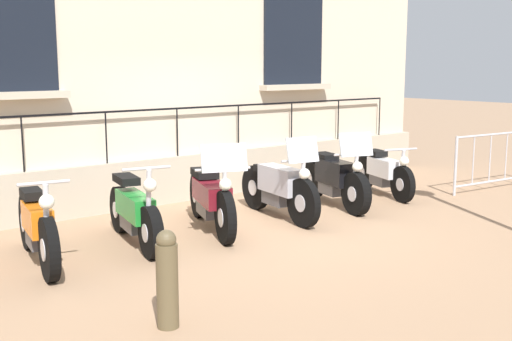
{
  "coord_description": "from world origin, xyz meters",
  "views": [
    {
      "loc": [
        6.85,
        -5.5,
        2.27
      ],
      "look_at": [
        0.02,
        0.0,
        0.8
      ],
      "focal_mm": 44.42,
      "sensor_mm": 36.0,
      "label": 1
    }
  ],
  "objects_px": {
    "motorcycle_silver": "(279,188)",
    "motorcycle_black": "(334,179)",
    "motorcycle_orange": "(38,228)",
    "motorcycle_green": "(135,213)",
    "motorcycle_maroon": "(211,198)",
    "bollard": "(167,279)",
    "motorcycle_white": "(383,173)",
    "crowd_barrier": "(498,158)"
  },
  "relations": [
    {
      "from": "motorcycle_white",
      "to": "crowd_barrier",
      "type": "relative_size",
      "value": 0.77
    },
    {
      "from": "motorcycle_silver",
      "to": "motorcycle_orange",
      "type": "bearing_deg",
      "value": -91.05
    },
    {
      "from": "motorcycle_green",
      "to": "motorcycle_white",
      "type": "bearing_deg",
      "value": 90.34
    },
    {
      "from": "crowd_barrier",
      "to": "motorcycle_orange",
      "type": "bearing_deg",
      "value": -96.09
    },
    {
      "from": "motorcycle_silver",
      "to": "crowd_barrier",
      "type": "relative_size",
      "value": 0.86
    },
    {
      "from": "motorcycle_black",
      "to": "bollard",
      "type": "relative_size",
      "value": 2.3
    },
    {
      "from": "crowd_barrier",
      "to": "bollard",
      "type": "relative_size",
      "value": 2.7
    },
    {
      "from": "motorcycle_green",
      "to": "motorcycle_maroon",
      "type": "height_order",
      "value": "motorcycle_maroon"
    },
    {
      "from": "motorcycle_white",
      "to": "bollard",
      "type": "bearing_deg",
      "value": -66.76
    },
    {
      "from": "motorcycle_maroon",
      "to": "motorcycle_silver",
      "type": "height_order",
      "value": "motorcycle_maroon"
    },
    {
      "from": "motorcycle_maroon",
      "to": "motorcycle_black",
      "type": "distance_m",
      "value": 2.4
    },
    {
      "from": "crowd_barrier",
      "to": "bollard",
      "type": "xyz_separation_m",
      "value": [
        1.6,
        -8.01,
        -0.12
      ]
    },
    {
      "from": "motorcycle_green",
      "to": "motorcycle_black",
      "type": "xyz_separation_m",
      "value": [
        0.04,
        3.58,
        0.03
      ]
    },
    {
      "from": "motorcycle_orange",
      "to": "bollard",
      "type": "xyz_separation_m",
      "value": [
        2.48,
        0.23,
        0.02
      ]
    },
    {
      "from": "motorcycle_maroon",
      "to": "motorcycle_white",
      "type": "relative_size",
      "value": 1.16
    },
    {
      "from": "motorcycle_silver",
      "to": "motorcycle_black",
      "type": "relative_size",
      "value": 1.0
    },
    {
      "from": "motorcycle_orange",
      "to": "motorcycle_maroon",
      "type": "xyz_separation_m",
      "value": [
        -0.01,
        2.43,
        0.02
      ]
    },
    {
      "from": "motorcycle_orange",
      "to": "motorcycle_silver",
      "type": "relative_size",
      "value": 1.01
    },
    {
      "from": "motorcycle_black",
      "to": "motorcycle_white",
      "type": "distance_m",
      "value": 1.29
    },
    {
      "from": "motorcycle_maroon",
      "to": "motorcycle_black",
      "type": "height_order",
      "value": "motorcycle_maroon"
    },
    {
      "from": "motorcycle_maroon",
      "to": "motorcycle_silver",
      "type": "distance_m",
      "value": 1.18
    },
    {
      "from": "motorcycle_silver",
      "to": "motorcycle_green",
      "type": "bearing_deg",
      "value": -92.14
    },
    {
      "from": "motorcycle_maroon",
      "to": "motorcycle_white",
      "type": "bearing_deg",
      "value": 90.61
    },
    {
      "from": "crowd_barrier",
      "to": "motorcycle_silver",
      "type": "bearing_deg",
      "value": -99.95
    },
    {
      "from": "bollard",
      "to": "motorcycle_silver",
      "type": "bearing_deg",
      "value": 125.56
    },
    {
      "from": "motorcycle_green",
      "to": "motorcycle_white",
      "type": "distance_m",
      "value": 4.87
    },
    {
      "from": "motorcycle_green",
      "to": "crowd_barrier",
      "type": "xyz_separation_m",
      "value": [
        0.9,
        6.98,
        0.16
      ]
    },
    {
      "from": "motorcycle_silver",
      "to": "motorcycle_white",
      "type": "height_order",
      "value": "motorcycle_silver"
    },
    {
      "from": "motorcycle_maroon",
      "to": "motorcycle_white",
      "type": "distance_m",
      "value": 3.69
    },
    {
      "from": "motorcycle_silver",
      "to": "motorcycle_white",
      "type": "relative_size",
      "value": 1.11
    },
    {
      "from": "motorcycle_black",
      "to": "motorcycle_orange",
      "type": "bearing_deg",
      "value": -90.16
    },
    {
      "from": "motorcycle_white",
      "to": "bollard",
      "type": "height_order",
      "value": "motorcycle_white"
    },
    {
      "from": "motorcycle_silver",
      "to": "crowd_barrier",
      "type": "distance_m",
      "value": 4.7
    },
    {
      "from": "motorcycle_white",
      "to": "bollard",
      "type": "distance_m",
      "value": 6.41
    },
    {
      "from": "motorcycle_silver",
      "to": "bollard",
      "type": "height_order",
      "value": "motorcycle_silver"
    },
    {
      "from": "motorcycle_maroon",
      "to": "motorcycle_black",
      "type": "xyz_separation_m",
      "value": [
        0.02,
        2.4,
        -0.0
      ]
    },
    {
      "from": "motorcycle_green",
      "to": "motorcycle_silver",
      "type": "height_order",
      "value": "motorcycle_silver"
    },
    {
      "from": "motorcycle_orange",
      "to": "motorcycle_silver",
      "type": "bearing_deg",
      "value": 88.95
    },
    {
      "from": "motorcycle_green",
      "to": "crowd_barrier",
      "type": "distance_m",
      "value": 7.04
    },
    {
      "from": "motorcycle_black",
      "to": "motorcycle_white",
      "type": "relative_size",
      "value": 1.11
    },
    {
      "from": "motorcycle_orange",
      "to": "motorcycle_green",
      "type": "bearing_deg",
      "value": 91.01
    },
    {
      "from": "motorcycle_white",
      "to": "motorcycle_orange",
      "type": "bearing_deg",
      "value": -89.53
    }
  ]
}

